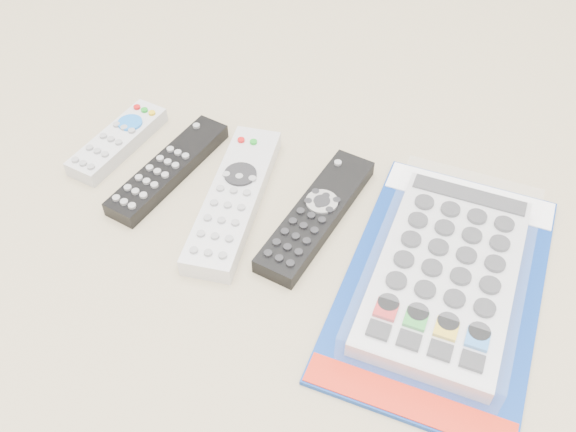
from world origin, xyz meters
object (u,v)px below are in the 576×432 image
(remote_large_black, at_px, (317,214))
(jumbo_remote_packaged, at_px, (446,271))
(remote_small_grey, at_px, (118,141))
(remote_silver_dvd, at_px, (234,198))
(remote_slim_black, at_px, (168,169))

(remote_large_black, xyz_separation_m, jumbo_remote_packaged, (0.15, -0.03, 0.01))
(remote_large_black, bearing_deg, remote_small_grey, -177.05)
(remote_silver_dvd, relative_size, jumbo_remote_packaged, 0.71)
(remote_silver_dvd, bearing_deg, remote_small_grey, 159.23)
(jumbo_remote_packaged, bearing_deg, remote_slim_black, 173.93)
(remote_slim_black, height_order, jumbo_remote_packaged, jumbo_remote_packaged)
(remote_silver_dvd, xyz_separation_m, jumbo_remote_packaged, (0.25, -0.02, 0.01))
(remote_slim_black, height_order, remote_large_black, same)
(remote_silver_dvd, height_order, jumbo_remote_packaged, jumbo_remote_packaged)
(remote_large_black, bearing_deg, remote_silver_dvd, -164.16)
(remote_slim_black, distance_m, remote_large_black, 0.19)
(remote_slim_black, height_order, remote_silver_dvd, remote_silver_dvd)
(remote_small_grey, relative_size, jumbo_remote_packaged, 0.47)
(remote_slim_black, bearing_deg, remote_silver_dvd, -0.62)
(remote_small_grey, xyz_separation_m, remote_silver_dvd, (0.18, -0.04, 0.00))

